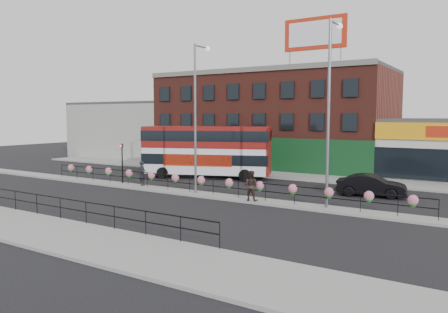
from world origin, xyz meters
The scene contains 18 objects.
ground centered at (0.00, 0.00, 0.00)m, with size 120.00×120.00×0.00m, color black.
south_pavement centered at (0.00, -12.00, 0.07)m, with size 60.00×4.00×0.15m, color gray.
north_pavement centered at (0.00, 12.00, 0.07)m, with size 60.00×4.00×0.15m, color gray.
median centered at (0.00, 0.00, 0.07)m, with size 60.00×1.60×0.15m, color gray.
yellow_line_inner centered at (0.00, -9.70, 0.01)m, with size 60.00×0.10×0.01m, color gold.
yellow_line_outer centered at (0.00, -9.88, 0.01)m, with size 60.00×0.10×0.01m, color gold.
brick_building centered at (-4.00, 19.96, 5.13)m, with size 25.00×12.21×10.30m.
warehouse_west centered at (-24.25, 20.00, 3.65)m, with size 15.50×12.00×7.30m.
billboard centered at (2.50, 14.99, 13.18)m, with size 6.00×0.29×4.40m.
median_railing centered at (0.00, 0.00, 1.05)m, with size 30.04×0.56×1.23m.
south_railing centered at (-2.00, -10.10, 0.96)m, with size 20.04×0.05×1.12m.
double_decker_bus centered at (-4.55, 7.39, 2.83)m, with size 11.61×6.44×4.61m.
car centered at (10.17, 5.92, 0.76)m, with size 4.82×2.31×1.53m, color black.
pedestrian_a centered at (-5.83, 0.39, 1.10)m, with size 0.69×0.82×1.90m, color black.
pedestrian_b centered at (4.19, -0.47, 1.12)m, with size 1.03×0.86×1.94m, color black.
lamp_column_west centered at (-0.39, 0.14, 6.27)m, with size 0.37×1.81×10.33m.
lamp_column_east centered at (8.96, 0.47, 6.66)m, with size 0.39×1.93×10.99m.
traffic_light_median centered at (-8.00, 0.39, 2.47)m, with size 0.15×0.28×3.65m.
Camera 1 is at (17.36, -24.70, 5.57)m, focal length 35.00 mm.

